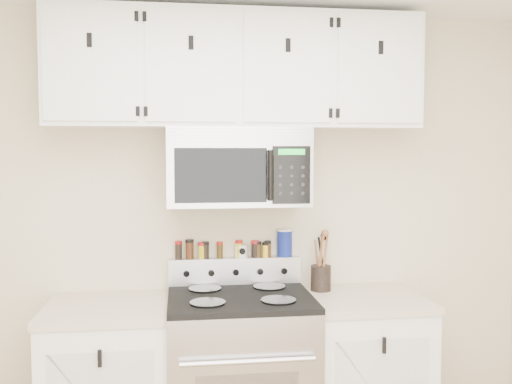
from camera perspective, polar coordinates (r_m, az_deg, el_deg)
back_wall at (r=3.33m, az=-2.19°, el=-3.93°), size 3.50×0.01×2.50m
range at (r=3.22m, az=-1.58°, el=-18.30°), size 0.76×0.65×1.10m
base_cabinet_right at (r=3.39m, az=10.65°, el=-17.68°), size 0.64×0.62×0.92m
microwave at (r=3.11m, az=-1.86°, el=2.55°), size 0.76×0.44×0.42m
upper_cabinets at (r=3.16m, az=-1.94°, el=12.02°), size 2.00×0.35×0.62m
utensil_crock at (r=3.30m, az=6.50°, el=-8.34°), size 0.11×0.11×0.33m
kitchen_timer at (r=3.31m, az=-1.41°, el=-5.95°), size 0.08×0.07×0.07m
salt_canister at (r=3.34m, az=2.87°, el=-5.09°), size 0.09×0.09×0.16m
spice_jar_0 at (r=3.29m, az=-7.76°, el=-5.76°), size 0.04×0.04×0.10m
spice_jar_1 at (r=3.29m, az=-6.65°, el=-5.69°), size 0.05×0.05×0.11m
spice_jar_2 at (r=3.30m, az=-5.46°, el=-5.83°), size 0.04×0.04×0.09m
spice_jar_3 at (r=3.30m, az=-5.41°, el=-5.87°), size 0.04×0.04×0.09m
spice_jar_4 at (r=3.30m, az=-5.06°, el=-5.79°), size 0.04×0.04×0.10m
spice_jar_5 at (r=3.30m, az=-3.64°, el=-5.79°), size 0.04×0.04×0.09m
spice_jar_6 at (r=3.31m, az=-1.71°, el=-5.70°), size 0.04×0.04×0.10m
spice_jar_7 at (r=3.32m, az=-0.10°, el=-5.71°), size 0.05×0.05×0.10m
spice_jar_8 at (r=3.32m, az=0.16°, el=-5.74°), size 0.04×0.04×0.09m
spice_jar_9 at (r=3.33m, az=0.99°, el=-5.77°), size 0.04×0.04×0.09m
spice_jar_10 at (r=3.33m, az=1.17°, el=-5.69°), size 0.04×0.04×0.09m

